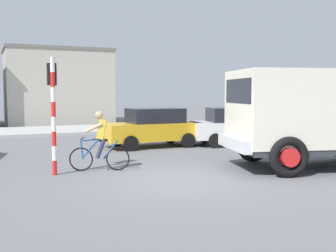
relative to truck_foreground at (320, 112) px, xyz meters
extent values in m
plane|color=slate|center=(-4.78, -0.08, -1.67)|extent=(120.00, 120.00, 0.00)
cube|color=#ADADA8|center=(-4.78, 14.78, -1.59)|extent=(80.00, 5.00, 0.16)
cube|color=silver|center=(0.03, -0.01, 0.13)|extent=(5.65, 3.68, 2.20)
cube|color=#2D3338|center=(0.03, -0.01, -1.05)|extent=(5.54, 3.61, 0.16)
cube|color=silver|center=(-2.59, 0.65, -0.87)|extent=(0.81, 2.36, 0.36)
cube|color=black|center=(-2.44, 0.61, 0.63)|extent=(0.63, 2.09, 0.70)
torus|color=black|center=(-1.84, -0.86, -1.12)|extent=(1.13, 0.50, 1.10)
cylinder|color=red|center=(-1.84, -0.86, -1.12)|extent=(0.55, 0.41, 0.50)
torus|color=black|center=(-1.22, 1.62, -1.12)|extent=(1.13, 0.50, 1.10)
cylinder|color=red|center=(-1.22, 1.62, -1.12)|extent=(0.55, 0.41, 0.50)
torus|color=black|center=(-6.69, 2.29, -1.33)|extent=(0.66, 0.26, 0.68)
torus|color=black|center=(-5.69, 1.95, -1.33)|extent=(0.66, 0.26, 0.68)
cylinder|color=#1E4C8C|center=(-6.36, 2.18, -0.76)|extent=(0.58, 0.24, 0.09)
cylinder|color=#1E4C8C|center=(-6.41, 2.20, -1.01)|extent=(0.49, 0.21, 0.57)
cylinder|color=#1E4C8C|center=(-5.88, 2.02, -1.06)|extent=(0.43, 0.18, 0.57)
cylinder|color=#1E4C8C|center=(-6.66, 2.28, -1.03)|extent=(0.10, 0.07, 0.59)
cylinder|color=black|center=(-6.64, 2.27, -0.72)|extent=(0.19, 0.48, 0.03)
cube|color=black|center=(-6.07, 2.08, -0.79)|extent=(0.27, 0.19, 0.06)
cube|color=gold|center=(-6.12, 2.10, -0.46)|extent=(0.38, 0.40, 0.59)
sphere|color=tan|center=(-6.19, 2.12, -0.06)|extent=(0.22, 0.22, 0.22)
cylinder|color=#2D334C|center=(-6.18, 2.01, -1.02)|extent=(0.33, 0.21, 0.57)
cylinder|color=tan|center=(-6.36, 2.01, -0.41)|extent=(0.49, 0.24, 0.29)
cylinder|color=#2D334C|center=(-6.12, 2.20, -1.02)|extent=(0.33, 0.21, 0.57)
cylinder|color=tan|center=(-6.26, 2.31, -0.41)|extent=(0.49, 0.24, 0.29)
cylinder|color=red|center=(-7.47, 1.99, -1.47)|extent=(0.12, 0.12, 0.40)
cylinder|color=white|center=(-7.47, 1.99, -1.07)|extent=(0.12, 0.12, 0.40)
cylinder|color=red|center=(-7.47, 1.99, -0.67)|extent=(0.12, 0.12, 0.40)
cylinder|color=white|center=(-7.47, 1.99, -0.27)|extent=(0.12, 0.12, 0.40)
cylinder|color=red|center=(-7.47, 1.99, 0.13)|extent=(0.12, 0.12, 0.40)
cylinder|color=white|center=(-7.47, 1.99, 0.53)|extent=(0.12, 0.12, 0.40)
cylinder|color=red|center=(-7.47, 1.99, 0.93)|extent=(0.12, 0.12, 0.40)
cylinder|color=white|center=(-7.47, 1.99, 1.33)|extent=(0.12, 0.12, 0.40)
cube|color=black|center=(-7.47, 2.17, 1.08)|extent=(0.24, 0.20, 0.60)
sphere|color=red|center=(-7.47, 2.29, 1.08)|extent=(0.14, 0.14, 0.14)
cube|color=white|center=(0.78, 5.61, -1.02)|extent=(4.29, 2.58, 0.70)
cube|color=black|center=(0.63, 5.64, -0.37)|extent=(2.48, 1.92, 0.60)
cylinder|color=black|center=(2.18, 6.15, -1.37)|extent=(0.63, 0.31, 0.60)
cylinder|color=black|center=(1.79, 4.50, -1.37)|extent=(0.63, 0.31, 0.60)
cylinder|color=black|center=(-0.23, 6.72, -1.37)|extent=(0.63, 0.31, 0.60)
cylinder|color=black|center=(-0.63, 5.07, -1.37)|extent=(0.63, 0.31, 0.60)
cube|color=gold|center=(-2.86, 6.45, -1.02)|extent=(4.04, 1.78, 0.70)
cube|color=black|center=(-2.71, 6.45, -0.37)|extent=(2.23, 1.49, 0.60)
cylinder|color=black|center=(-4.08, 5.58, -1.37)|extent=(0.60, 0.19, 0.60)
cylinder|color=black|center=(-4.12, 7.28, -1.37)|extent=(0.60, 0.19, 0.60)
cylinder|color=black|center=(-1.61, 5.63, -1.37)|extent=(0.60, 0.19, 0.60)
cylinder|color=black|center=(-1.64, 7.33, -1.37)|extent=(0.60, 0.19, 0.60)
cube|color=#B2AD9E|center=(-4.34, 21.57, 0.90)|extent=(7.10, 5.77, 5.13)
cube|color=slate|center=(-4.34, 21.57, 3.56)|extent=(7.25, 5.89, 0.20)
camera|label=1|loc=(-9.14, -9.56, 0.59)|focal=44.54mm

